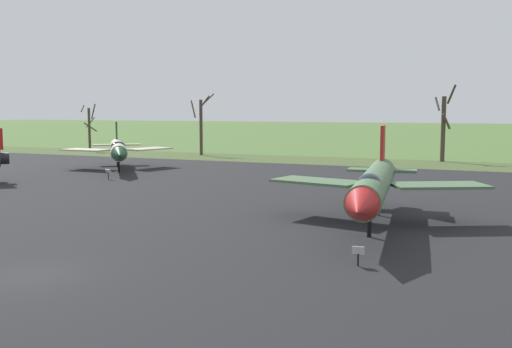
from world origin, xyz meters
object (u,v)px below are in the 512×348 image
at_px(jet_fighter_rear_right, 374,184).
at_px(jet_fighter_rear_center, 118,149).
at_px(info_placard_rear_center, 108,173).
at_px(info_placard_rear_right, 358,254).

bearing_deg(jet_fighter_rear_right, jet_fighter_rear_center, 148.35).
height_order(info_placard_rear_center, info_placard_rear_right, info_placard_rear_center).
bearing_deg(info_placard_rear_right, info_placard_rear_center, 144.35).
relative_size(info_placard_rear_center, jet_fighter_rear_right, 0.06).
relative_size(jet_fighter_rear_center, info_placard_rear_right, 16.16).
relative_size(info_placard_rear_center, info_placard_rear_right, 1.12).
height_order(jet_fighter_rear_right, info_placard_rear_right, jet_fighter_rear_right).
distance_m(info_placard_rear_center, jet_fighter_rear_right, 30.99).
bearing_deg(info_placard_rear_center, info_placard_rear_right, -35.65).
xyz_separation_m(jet_fighter_rear_center, info_placard_rear_center, (4.60, -7.69, -1.73)).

